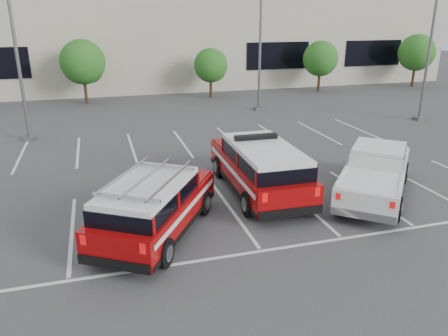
{
  "coord_description": "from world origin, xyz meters",
  "views": [
    {
      "loc": [
        -4.24,
        -13.38,
        6.61
      ],
      "look_at": [
        0.18,
        1.67,
        1.05
      ],
      "focal_mm": 35.0,
      "sensor_mm": 36.0,
      "label": 1
    }
  ],
  "objects_px": {
    "tree_mid_right": "(212,67)",
    "ladder_suv": "(155,210)",
    "white_pickup": "(375,177)",
    "tree_far_right": "(417,54)",
    "tree_mid_left": "(84,64)",
    "light_pole_left": "(15,43)",
    "convention_building": "(137,34)",
    "tree_right": "(321,60)",
    "light_pole_right": "(431,38)",
    "fire_chief_suv": "(260,171)",
    "light_pole_mid": "(260,36)"
  },
  "relations": [
    {
      "from": "tree_mid_left",
      "to": "white_pickup",
      "type": "xyz_separation_m",
      "value": [
        10.55,
        -22.15,
        -2.3
      ]
    },
    {
      "from": "convention_building",
      "to": "white_pickup",
      "type": "distance_m",
      "value": 32.68
    },
    {
      "from": "tree_mid_right",
      "to": "light_pole_right",
      "type": "xyz_separation_m",
      "value": [
        10.91,
        -12.05,
        2.68
      ]
    },
    {
      "from": "tree_mid_right",
      "to": "convention_building",
      "type": "bearing_deg",
      "value": 116.57
    },
    {
      "from": "tree_mid_right",
      "to": "ladder_suv",
      "type": "relative_size",
      "value": 0.7
    },
    {
      "from": "fire_chief_suv",
      "to": "tree_far_right",
      "type": "bearing_deg",
      "value": 42.37
    },
    {
      "from": "light_pole_right",
      "to": "tree_mid_left",
      "type": "bearing_deg",
      "value": 150.05
    },
    {
      "from": "convention_building",
      "to": "tree_right",
      "type": "distance_m",
      "value": 17.96
    },
    {
      "from": "light_pole_mid",
      "to": "fire_chief_suv",
      "type": "relative_size",
      "value": 1.62
    },
    {
      "from": "white_pickup",
      "to": "light_pole_left",
      "type": "bearing_deg",
      "value": 179.13
    },
    {
      "from": "tree_right",
      "to": "light_pole_left",
      "type": "distance_m",
      "value": 25.3
    },
    {
      "from": "tree_mid_left",
      "to": "tree_far_right",
      "type": "distance_m",
      "value": 30.0
    },
    {
      "from": "tree_mid_right",
      "to": "tree_far_right",
      "type": "bearing_deg",
      "value": 0.0
    },
    {
      "from": "tree_far_right",
      "to": "light_pole_mid",
      "type": "relative_size",
      "value": 0.47
    },
    {
      "from": "tree_right",
      "to": "convention_building",
      "type": "bearing_deg",
      "value": 146.63
    },
    {
      "from": "white_pickup",
      "to": "ladder_suv",
      "type": "height_order",
      "value": "ladder_suv"
    },
    {
      "from": "convention_building",
      "to": "tree_mid_left",
      "type": "height_order",
      "value": "convention_building"
    },
    {
      "from": "tree_mid_left",
      "to": "ladder_suv",
      "type": "bearing_deg",
      "value": -84.84
    },
    {
      "from": "light_pole_left",
      "to": "tree_mid_left",
      "type": "bearing_deg",
      "value": 72.9
    },
    {
      "from": "tree_right",
      "to": "white_pickup",
      "type": "distance_m",
      "value": 24.17
    },
    {
      "from": "tree_mid_right",
      "to": "fire_chief_suv",
      "type": "height_order",
      "value": "tree_mid_right"
    },
    {
      "from": "light_pole_left",
      "to": "light_pole_right",
      "type": "height_order",
      "value": "same"
    },
    {
      "from": "light_pole_mid",
      "to": "light_pole_left",
      "type": "bearing_deg",
      "value": -165.07
    },
    {
      "from": "ladder_suv",
      "to": "tree_mid_left",
      "type": "bearing_deg",
      "value": 127.16
    },
    {
      "from": "white_pickup",
      "to": "convention_building",
      "type": "bearing_deg",
      "value": 140.41
    },
    {
      "from": "convention_building",
      "to": "ladder_suv",
      "type": "relative_size",
      "value": 10.48
    },
    {
      "from": "fire_chief_suv",
      "to": "white_pickup",
      "type": "relative_size",
      "value": 1.06
    },
    {
      "from": "tree_right",
      "to": "tree_mid_left",
      "type": "bearing_deg",
      "value": 180.0
    },
    {
      "from": "ladder_suv",
      "to": "white_pickup",
      "type": "bearing_deg",
      "value": 37.71
    },
    {
      "from": "light_pole_right",
      "to": "white_pickup",
      "type": "height_order",
      "value": "light_pole_right"
    },
    {
      "from": "light_pole_left",
      "to": "tree_far_right",
      "type": "bearing_deg",
      "value": 16.89
    },
    {
      "from": "convention_building",
      "to": "light_pole_mid",
      "type": "distance_m",
      "value": 17.27
    },
    {
      "from": "convention_building",
      "to": "fire_chief_suv",
      "type": "relative_size",
      "value": 9.52
    },
    {
      "from": "light_pole_mid",
      "to": "tree_mid_right",
      "type": "bearing_deg",
      "value": 107.52
    },
    {
      "from": "fire_chief_suv",
      "to": "tree_mid_right",
      "type": "bearing_deg",
      "value": 81.31
    },
    {
      "from": "tree_far_right",
      "to": "tree_mid_left",
      "type": "bearing_deg",
      "value": 180.0
    },
    {
      "from": "light_pole_mid",
      "to": "ladder_suv",
      "type": "height_order",
      "value": "light_pole_mid"
    },
    {
      "from": "tree_mid_left",
      "to": "light_pole_mid",
      "type": "height_order",
      "value": "light_pole_mid"
    },
    {
      "from": "light_pole_right",
      "to": "fire_chief_suv",
      "type": "relative_size",
      "value": 1.62
    },
    {
      "from": "light_pole_right",
      "to": "ladder_suv",
      "type": "bearing_deg",
      "value": -149.82
    },
    {
      "from": "white_pickup",
      "to": "ladder_suv",
      "type": "relative_size",
      "value": 1.04
    },
    {
      "from": "tree_right",
      "to": "light_pole_right",
      "type": "relative_size",
      "value": 0.43
    },
    {
      "from": "convention_building",
      "to": "light_pole_left",
      "type": "relative_size",
      "value": 5.86
    },
    {
      "from": "light_pole_right",
      "to": "white_pickup",
      "type": "distance_m",
      "value": 15.14
    },
    {
      "from": "tree_mid_right",
      "to": "tree_mid_left",
      "type": "bearing_deg",
      "value": 180.0
    },
    {
      "from": "tree_far_right",
      "to": "light_pole_left",
      "type": "height_order",
      "value": "light_pole_left"
    },
    {
      "from": "light_pole_mid",
      "to": "fire_chief_suv",
      "type": "xyz_separation_m",
      "value": [
        -5.48,
        -14.64,
        -4.29
      ]
    },
    {
      "from": "tree_mid_left",
      "to": "ladder_suv",
      "type": "distance_m",
      "value": 23.2
    },
    {
      "from": "tree_right",
      "to": "tree_far_right",
      "type": "height_order",
      "value": "tree_far_right"
    },
    {
      "from": "light_pole_left",
      "to": "fire_chief_suv",
      "type": "bearing_deg",
      "value": -48.17
    }
  ]
}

